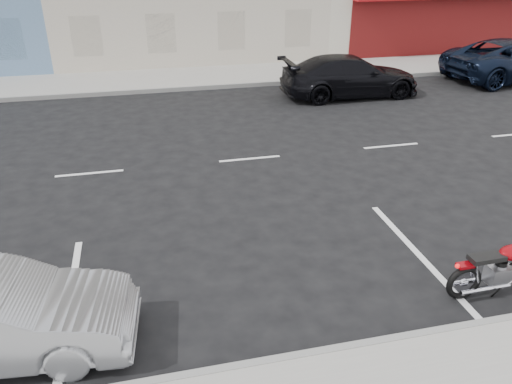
# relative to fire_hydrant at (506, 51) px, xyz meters

# --- Properties ---
(ground) EXTENTS (120.00, 120.00, 0.00)m
(ground) POSITION_rel_fire_hydrant_xyz_m (-12.00, -8.50, -0.53)
(ground) COLOR black
(ground) RESTS_ON ground
(sidewalk_far) EXTENTS (80.00, 3.40, 0.15)m
(sidewalk_far) POSITION_rel_fire_hydrant_xyz_m (-17.00, 0.20, -0.45)
(sidewalk_far) COLOR gray
(sidewalk_far) RESTS_ON ground
(curb_far) EXTENTS (80.00, 0.12, 0.16)m
(curb_far) POSITION_rel_fire_hydrant_xyz_m (-17.00, -1.50, -0.45)
(curb_far) COLOR gray
(curb_far) RESTS_ON ground
(fire_hydrant) EXTENTS (0.20, 0.20, 0.72)m
(fire_hydrant) POSITION_rel_fire_hydrant_xyz_m (0.00, 0.00, 0.00)
(fire_hydrant) COLOR beige
(fire_hydrant) RESTS_ON sidewalk_far
(car_far) EXTENTS (5.01, 2.05, 1.45)m
(car_far) POSITION_rel_fire_hydrant_xyz_m (-9.20, -3.55, 0.20)
(car_far) COLOR black
(car_far) RESTS_ON ground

